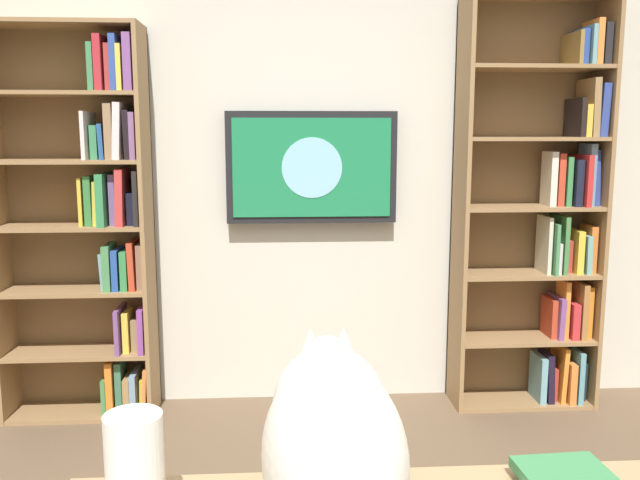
# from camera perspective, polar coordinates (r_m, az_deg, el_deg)

# --- Properties ---
(wall_back) EXTENTS (4.52, 0.06, 2.70)m
(wall_back) POSITION_cam_1_polar(r_m,az_deg,el_deg) (3.61, -1.38, 7.27)
(wall_back) COLOR beige
(wall_back) RESTS_ON ground
(bookshelf_left) EXTENTS (0.76, 0.28, 2.16)m
(bookshelf_left) POSITION_cam_1_polar(r_m,az_deg,el_deg) (3.74, 18.67, 1.93)
(bookshelf_left) COLOR #937047
(bookshelf_left) RESTS_ON ground
(bookshelf_right) EXTENTS (0.76, 0.28, 2.00)m
(bookshelf_right) POSITION_cam_1_polar(r_m,az_deg,el_deg) (3.58, -18.84, 1.41)
(bookshelf_right) COLOR #937047
(bookshelf_right) RESTS_ON ground
(wall_mounted_tv) EXTENTS (0.90, 0.07, 0.58)m
(wall_mounted_tv) POSITION_cam_1_polar(r_m,az_deg,el_deg) (3.52, -0.72, 6.23)
(wall_mounted_tv) COLOR black
(cat) EXTENTS (0.28, 0.62, 0.34)m
(cat) POSITION_cam_1_polar(r_m,az_deg,el_deg) (1.30, 1.05, -16.56)
(cat) COLOR silver
(cat) RESTS_ON desk
(paper_towel_roll) EXTENTS (0.11, 0.11, 0.22)m
(paper_towel_roll) POSITION_cam_1_polar(r_m,az_deg,el_deg) (1.37, -15.56, -18.45)
(paper_towel_roll) COLOR white
(paper_towel_roll) RESTS_ON desk
(desk_book_stack) EXTENTS (0.19, 0.15, 0.05)m
(desk_book_stack) POSITION_cam_1_polar(r_m,az_deg,el_deg) (1.56, 20.13, -18.59)
(desk_book_stack) COLOR #6699A8
(desk_book_stack) RESTS_ON desk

